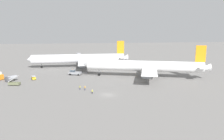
{
  "coord_description": "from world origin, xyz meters",
  "views": [
    {
      "loc": [
        -9.17,
        -70.41,
        22.22
      ],
      "look_at": [
        5.47,
        25.14,
        4.0
      ],
      "focal_mm": 33.97,
      "sensor_mm": 36.0,
      "label": 1
    }
  ],
  "objects": [
    {
      "name": "pushback_tug",
      "position": [
        -11.89,
        35.87,
        1.17
      ],
      "size": [
        9.28,
        4.69,
        2.76
      ],
      "color": "gray",
      "rests_on": "ground"
    },
    {
      "name": "airliner_being_pushed",
      "position": [
        21.13,
        24.84,
        5.49
      ],
      "size": [
        57.78,
        38.69,
        15.53
      ],
      "color": "white",
      "rests_on": "ground"
    },
    {
      "name": "gse_fuel_bowser_stubby",
      "position": [
        -39.63,
        26.67,
        1.33
      ],
      "size": [
        4.76,
        4.83,
        2.4
      ],
      "color": "gray",
      "rests_on": "ground"
    },
    {
      "name": "ground_plane",
      "position": [
        0.0,
        0.0,
        0.0
      ],
      "size": [
        600.0,
        600.0,
        0.0
      ],
      "primitive_type": "plane",
      "color": "slate"
    },
    {
      "name": "ground_crew_marshaller_foreground",
      "position": [
        -7.57,
        7.02,
        0.91
      ],
      "size": [
        0.36,
        0.36,
        1.74
      ],
      "color": "#2D3351",
      "rests_on": "ground"
    },
    {
      "name": "gse_stair_truck_yellow",
      "position": [
        -36.0,
        18.71,
        1.03
      ],
      "size": [
        4.9,
        2.97,
        4.06
      ],
      "color": "#666B4C",
      "rests_on": "ground"
    },
    {
      "name": "ground_crew_ramp_agent_by_cones",
      "position": [
        -9.42,
        7.98,
        0.87
      ],
      "size": [
        0.36,
        0.49,
        1.66
      ],
      "color": "#2D3351",
      "rests_on": "ground"
    },
    {
      "name": "airliner_at_gate_left",
      "position": [
        -9.3,
        58.78,
        5.13
      ],
      "size": [
        60.55,
        43.81,
        15.69
      ],
      "color": "silver",
      "rests_on": "ground"
    },
    {
      "name": "jet_bridge",
      "position": [
        -8.94,
        78.88,
        3.96
      ],
      "size": [
        6.58,
        21.02,
        5.73
      ],
      "color": "#B7B7BC",
      "rests_on": "ground"
    },
    {
      "name": "ground_crew_wing_walker_right",
      "position": [
        -5.16,
        2.24,
        0.81
      ],
      "size": [
        0.39,
        0.44,
        1.56
      ],
      "color": "black",
      "rests_on": "ground"
    },
    {
      "name": "gse_baggage_cart_near_cluster",
      "position": [
        -30.26,
        27.93,
        0.86
      ],
      "size": [
        2.49,
        3.12,
        1.71
      ],
      "color": "gold",
      "rests_on": "ground"
    }
  ]
}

